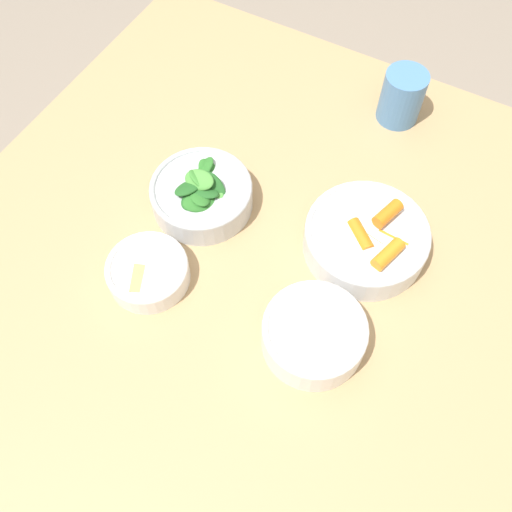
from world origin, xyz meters
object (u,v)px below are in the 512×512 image
(bowl_cookies, at_px, (148,271))
(cup, at_px, (402,97))
(bowl_beans_hotdog, at_px, (314,335))
(bowl_carrots, at_px, (366,238))
(bowl_greens, at_px, (202,194))

(bowl_cookies, relative_size, cup, 1.29)
(bowl_cookies, bearing_deg, cup, 157.48)
(bowl_beans_hotdog, xyz_separation_m, bowl_cookies, (0.03, -0.27, -0.01))
(bowl_carrots, xyz_separation_m, cup, (-0.30, -0.06, 0.02))
(cup, bearing_deg, bowl_beans_hotdog, 7.06)
(bowl_carrots, bearing_deg, bowl_cookies, -51.92)
(bowl_carrots, xyz_separation_m, bowl_beans_hotdog, (0.19, -0.00, -0.00))
(bowl_beans_hotdog, height_order, bowl_cookies, bowl_beans_hotdog)
(bowl_greens, height_order, cup, cup)
(bowl_beans_hotdog, xyz_separation_m, cup, (-0.48, -0.06, 0.02))
(bowl_beans_hotdog, bearing_deg, bowl_carrots, 179.57)
(bowl_beans_hotdog, relative_size, cup, 1.53)
(bowl_cookies, xyz_separation_m, cup, (-0.51, 0.21, 0.03))
(bowl_carrots, distance_m, cup, 0.30)
(bowl_greens, bearing_deg, bowl_carrots, 100.71)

